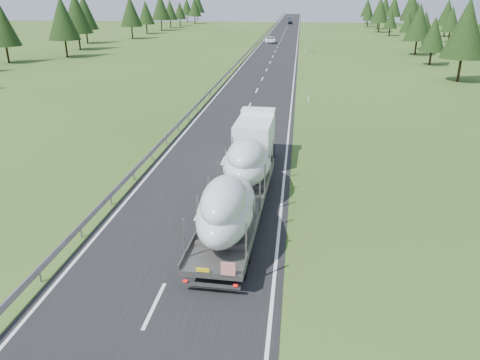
# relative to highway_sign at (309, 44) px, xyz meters

# --- Properties ---
(ground) EXTENTS (400.00, 400.00, 0.00)m
(ground) POSITION_rel_highway_sign_xyz_m (-7.20, -80.00, -1.81)
(ground) COLOR #33521B
(ground) RESTS_ON ground
(road_surface) EXTENTS (10.00, 400.00, 0.02)m
(road_surface) POSITION_rel_highway_sign_xyz_m (-7.20, 20.00, -1.80)
(road_surface) COLOR black
(road_surface) RESTS_ON ground
(guardrail) EXTENTS (0.10, 400.00, 0.76)m
(guardrail) POSITION_rel_highway_sign_xyz_m (-12.50, 19.94, -1.21)
(guardrail) COLOR slate
(guardrail) RESTS_ON ground
(marker_posts) EXTENTS (0.13, 350.08, 1.00)m
(marker_posts) POSITION_rel_highway_sign_xyz_m (-0.70, 75.00, -1.27)
(marker_posts) COLOR silver
(marker_posts) RESTS_ON ground
(highway_sign) EXTENTS (0.08, 0.90, 2.60)m
(highway_sign) POSITION_rel_highway_sign_xyz_m (0.00, 0.00, 0.00)
(highway_sign) COLOR slate
(highway_sign) RESTS_ON ground
(tree_line_right) EXTENTS (25.47, 243.76, 12.62)m
(tree_line_right) POSITION_rel_highway_sign_xyz_m (31.83, 3.85, 5.01)
(tree_line_right) COLOR black
(tree_line_right) RESTS_ON ground
(tree_line_left) EXTENTS (14.92, 243.60, 12.57)m
(tree_line_left) POSITION_rel_highway_sign_xyz_m (-51.07, 7.37, 5.44)
(tree_line_left) COLOR black
(tree_line_left) RESTS_ON ground
(boat_truck) EXTENTS (3.15, 19.15, 3.90)m
(boat_truck) POSITION_rel_highway_sign_xyz_m (-4.89, -79.03, 0.31)
(boat_truck) COLOR white
(boat_truck) RESTS_ON ground
(distant_van) EXTENTS (2.85, 5.84, 1.60)m
(distant_van) POSITION_rel_highway_sign_xyz_m (-9.46, 19.82, -1.01)
(distant_van) COLOR white
(distant_van) RESTS_ON ground
(distant_car_dark) EXTENTS (2.09, 4.69, 1.57)m
(distant_car_dark) POSITION_rel_highway_sign_xyz_m (-6.37, 105.05, -1.03)
(distant_car_dark) COLOR black
(distant_car_dark) RESTS_ON ground
(distant_car_blue) EXTENTS (1.53, 3.98, 1.29)m
(distant_car_blue) POSITION_rel_highway_sign_xyz_m (-8.11, 156.40, -1.16)
(distant_car_blue) COLOR navy
(distant_car_blue) RESTS_ON ground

